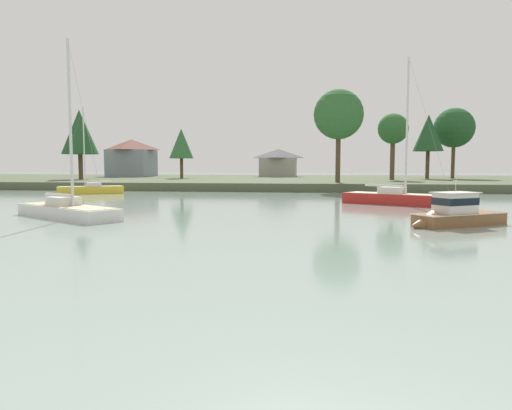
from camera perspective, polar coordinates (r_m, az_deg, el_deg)
name	(u,v)px	position (r m, az deg, el deg)	size (l,w,h in m)	color
far_shore_bank	(325,181)	(91.05, 8.30, 2.90)	(198.54, 57.56, 1.14)	#4C563D
sailboat_white	(67,214)	(34.50, -21.89, -0.98)	(9.41, 7.18, 12.30)	white
sailboat_yellow	(91,192)	(62.50, -19.37, 1.52)	(7.93, 5.81, 11.32)	gold
sailboat_red	(397,201)	(44.45, 16.66, 0.42)	(9.67, 7.22, 13.65)	#B2231E
cruiser_wood	(452,218)	(29.79, 22.61, -1.45)	(6.58, 5.05, 3.75)	brown
shore_tree_center	(339,115)	(68.06, 9.98, 10.72)	(6.97, 6.97, 13.03)	brown
shore_tree_center_right	(181,144)	(89.90, -9.04, 7.34)	(4.55, 4.55, 9.30)	brown
shore_tree_inland_b	(454,128)	(94.40, 22.87, 8.58)	(7.23, 7.23, 12.88)	brown
shore_tree_right	(80,132)	(87.71, -20.58, 8.24)	(6.23, 6.23, 11.98)	brown
shore_tree_inland_c	(428,133)	(89.44, 20.16, 8.16)	(5.26, 5.26, 11.37)	brown
shore_tree_center_left	(393,130)	(81.54, 16.27, 8.76)	(4.97, 4.97, 10.93)	brown
cottage_hillside	(278,162)	(102.85, 2.73, 5.19)	(8.16, 8.74, 5.96)	#9E998E
cottage_near_water	(132,157)	(106.49, -14.82, 5.60)	(9.35, 9.32, 8.06)	gray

